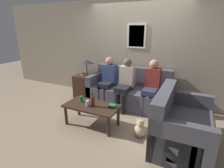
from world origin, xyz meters
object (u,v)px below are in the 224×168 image
at_px(couch_side, 180,126).
at_px(coffee_table, 92,108).
at_px(drinking_glass, 88,103).
at_px(person_middle, 125,82).
at_px(person_left, 108,79).
at_px(wine_bottle, 93,101).
at_px(couch_main, 129,92).
at_px(person_right, 151,84).
at_px(teddy_bear, 140,129).

relative_size(couch_side, coffee_table, 1.24).
height_order(drinking_glass, person_middle, person_middle).
bearing_deg(coffee_table, person_left, 100.40).
distance_m(wine_bottle, person_middle, 1.10).
distance_m(couch_main, wine_bottle, 1.32).
distance_m(couch_side, coffee_table, 1.67).
distance_m(wine_bottle, person_right, 1.44).
relative_size(wine_bottle, drinking_glass, 2.56).
xyz_separation_m(coffee_table, teddy_bear, (1.00, 0.04, -0.22)).
distance_m(couch_main, drinking_glass, 1.37).
xyz_separation_m(coffee_table, person_right, (0.92, 1.11, 0.30)).
relative_size(drinking_glass, person_right, 0.09).
distance_m(person_left, teddy_bear, 1.69).
bearing_deg(wine_bottle, coffee_table, 150.22).
distance_m(person_middle, teddy_bear, 1.32).
xyz_separation_m(couch_side, person_right, (-0.74, 0.98, 0.34)).
distance_m(couch_main, coffee_table, 1.29).
bearing_deg(person_left, person_middle, -7.58).
bearing_deg(couch_main, couch_side, -40.03).
height_order(couch_main, person_middle, person_middle).
height_order(wine_bottle, teddy_bear, wine_bottle).
xyz_separation_m(couch_main, person_right, (0.59, -0.14, 0.35)).
bearing_deg(couch_side, couch_main, 49.97).
relative_size(couch_side, wine_bottle, 4.63).
relative_size(wine_bottle, teddy_bear, 0.85).
distance_m(couch_side, teddy_bear, 0.69).
distance_m(person_middle, person_right, 0.62).
bearing_deg(person_middle, teddy_bear, -55.09).
distance_m(person_left, person_middle, 0.51).
relative_size(wine_bottle, person_right, 0.24).
xyz_separation_m(drinking_glass, teddy_bear, (1.06, 0.10, -0.34)).
height_order(coffee_table, person_right, person_right).
relative_size(couch_main, drinking_glass, 17.36).
xyz_separation_m(couch_main, coffee_table, (-0.33, -1.25, 0.04)).
distance_m(couch_main, teddy_bear, 1.40).
bearing_deg(couch_side, person_right, 37.11).
bearing_deg(wine_bottle, couch_main, 77.53).
relative_size(drinking_glass, teddy_bear, 0.33).
relative_size(couch_main, couch_side, 1.46).
relative_size(couch_main, person_left, 1.65).
height_order(couch_side, wine_bottle, couch_side).
height_order(couch_side, drinking_glass, couch_side).
xyz_separation_m(coffee_table, wine_bottle, (0.05, -0.03, 0.17)).
bearing_deg(wine_bottle, person_right, 52.60).
bearing_deg(teddy_bear, coffee_table, -177.91).
distance_m(coffee_table, person_left, 1.16).
bearing_deg(teddy_bear, person_right, 94.48).
xyz_separation_m(person_right, teddy_bear, (0.08, -1.07, -0.53)).
bearing_deg(person_left, couch_main, 15.23).
relative_size(coffee_table, teddy_bear, 3.18).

